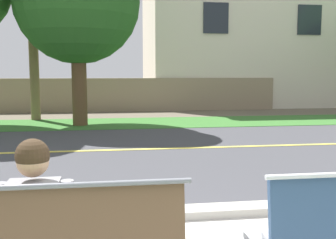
{
  "coord_description": "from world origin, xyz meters",
  "views": [
    {
      "loc": [
        -0.76,
        -2.09,
        1.69
      ],
      "look_at": [
        0.07,
        3.6,
        1.0
      ],
      "focal_mm": 43.13,
      "sensor_mm": 36.0,
      "label": 1
    }
  ],
  "objects": [
    {
      "name": "ground_plane",
      "position": [
        0.0,
        8.0,
        0.0
      ],
      "size": [
        140.0,
        140.0,
        0.0
      ],
      "primitive_type": "plane",
      "color": "#665B4C"
    },
    {
      "name": "far_verge_grass",
      "position": [
        0.0,
        11.01,
        0.01
      ],
      "size": [
        48.0,
        2.8,
        0.02
      ],
      "primitive_type": "cube",
      "color": "#38702D",
      "rests_on": "ground_plane"
    },
    {
      "name": "garden_wall",
      "position": [
        -0.08,
        15.1,
        0.7
      ],
      "size": [
        13.0,
        0.36,
        1.4
      ],
      "primitive_type": "cube",
      "color": "gray",
      "rests_on": "ground_plane"
    },
    {
      "name": "curb_edge",
      "position": [
        0.0,
        2.35,
        0.06
      ],
      "size": [
        44.0,
        0.3,
        0.11
      ],
      "primitive_type": "cube",
      "color": "#ADA89E",
      "rests_on": "ground_plane"
    },
    {
      "name": "road_centre_line",
      "position": [
        0.0,
        6.5,
        0.01
      ],
      "size": [
        48.0,
        0.14,
        0.01
      ],
      "primitive_type": "cube",
      "color": "#E0CC4C",
      "rests_on": "ground_plane"
    },
    {
      "name": "street_asphalt",
      "position": [
        0.0,
        6.5,
        0.0
      ],
      "size": [
        52.0,
        8.0,
        0.01
      ],
      "primitive_type": "cube",
      "color": "#424247",
      "rests_on": "ground_plane"
    },
    {
      "name": "house_across_street",
      "position": [
        5.95,
        18.3,
        3.94
      ],
      "size": [
        10.25,
        6.91,
        7.78
      ],
      "color": "beige",
      "rests_on": "ground_plane"
    },
    {
      "name": "seated_person_grey",
      "position": [
        -1.27,
        0.7,
        0.68
      ],
      "size": [
        0.52,
        0.68,
        1.25
      ],
      "color": "black",
      "rests_on": "ground_plane"
    }
  ]
}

